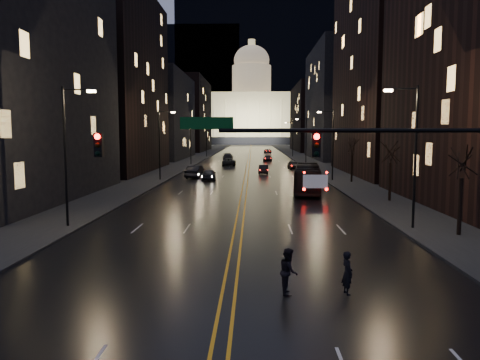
# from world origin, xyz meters

# --- Properties ---
(ground) EXTENTS (900.00, 900.00, 0.00)m
(ground) POSITION_xyz_m (0.00, 0.00, 0.00)
(ground) COLOR black
(ground) RESTS_ON ground
(road) EXTENTS (20.00, 320.00, 0.02)m
(road) POSITION_xyz_m (0.00, 130.00, 0.01)
(road) COLOR black
(road) RESTS_ON ground
(sidewalk_left) EXTENTS (8.00, 320.00, 0.16)m
(sidewalk_left) POSITION_xyz_m (-14.00, 130.00, 0.08)
(sidewalk_left) COLOR black
(sidewalk_left) RESTS_ON ground
(sidewalk_right) EXTENTS (8.00, 320.00, 0.16)m
(sidewalk_right) POSITION_xyz_m (14.00, 130.00, 0.08)
(sidewalk_right) COLOR black
(sidewalk_right) RESTS_ON ground
(center_line) EXTENTS (0.62, 320.00, 0.01)m
(center_line) POSITION_xyz_m (0.00, 130.00, 0.03)
(center_line) COLOR orange
(center_line) RESTS_ON road
(building_left_near) EXTENTS (12.00, 28.00, 22.00)m
(building_left_near) POSITION_xyz_m (-21.00, 22.00, 11.00)
(building_left_near) COLOR black
(building_left_near) RESTS_ON ground
(building_left_mid) EXTENTS (12.00, 30.00, 28.00)m
(building_left_mid) POSITION_xyz_m (-21.00, 54.00, 14.00)
(building_left_mid) COLOR black
(building_left_mid) RESTS_ON ground
(building_left_far) EXTENTS (12.00, 34.00, 20.00)m
(building_left_far) POSITION_xyz_m (-21.00, 92.00, 10.00)
(building_left_far) COLOR black
(building_left_far) RESTS_ON ground
(building_left_dist) EXTENTS (12.00, 40.00, 24.00)m
(building_left_dist) POSITION_xyz_m (-21.00, 140.00, 12.00)
(building_left_dist) COLOR black
(building_left_dist) RESTS_ON ground
(building_right_tall) EXTENTS (12.00, 30.00, 38.00)m
(building_right_tall) POSITION_xyz_m (21.00, 50.00, 19.00)
(building_right_tall) COLOR black
(building_right_tall) RESTS_ON ground
(building_right_mid) EXTENTS (12.00, 34.00, 26.00)m
(building_right_mid) POSITION_xyz_m (21.00, 92.00, 13.00)
(building_right_mid) COLOR black
(building_right_mid) RESTS_ON ground
(building_right_dist) EXTENTS (12.00, 40.00, 22.00)m
(building_right_dist) POSITION_xyz_m (21.00, 140.00, 11.00)
(building_right_dist) COLOR black
(building_right_dist) RESTS_ON ground
(mountain_ridge) EXTENTS (520.00, 60.00, 130.00)m
(mountain_ridge) POSITION_xyz_m (40.00, 380.00, 65.00)
(mountain_ridge) COLOR black
(mountain_ridge) RESTS_ON ground
(capitol) EXTENTS (90.00, 50.00, 58.50)m
(capitol) POSITION_xyz_m (0.00, 250.00, 17.15)
(capitol) COLOR black
(capitol) RESTS_ON ground
(traffic_signal) EXTENTS (17.29, 0.45, 7.00)m
(traffic_signal) POSITION_xyz_m (5.91, -0.00, 5.10)
(traffic_signal) COLOR black
(traffic_signal) RESTS_ON ground
(streetlamp_right_near) EXTENTS (2.13, 0.25, 9.00)m
(streetlamp_right_near) POSITION_xyz_m (10.81, 10.00, 5.08)
(streetlamp_right_near) COLOR black
(streetlamp_right_near) RESTS_ON ground
(streetlamp_left_near) EXTENTS (2.13, 0.25, 9.00)m
(streetlamp_left_near) POSITION_xyz_m (-10.81, 10.00, 5.08)
(streetlamp_left_near) COLOR black
(streetlamp_left_near) RESTS_ON ground
(streetlamp_right_mid) EXTENTS (2.13, 0.25, 9.00)m
(streetlamp_right_mid) POSITION_xyz_m (10.81, 40.00, 5.08)
(streetlamp_right_mid) COLOR black
(streetlamp_right_mid) RESTS_ON ground
(streetlamp_left_mid) EXTENTS (2.13, 0.25, 9.00)m
(streetlamp_left_mid) POSITION_xyz_m (-10.81, 40.00, 5.08)
(streetlamp_left_mid) COLOR black
(streetlamp_left_mid) RESTS_ON ground
(streetlamp_right_far) EXTENTS (2.13, 0.25, 9.00)m
(streetlamp_right_far) POSITION_xyz_m (10.81, 70.00, 5.08)
(streetlamp_right_far) COLOR black
(streetlamp_right_far) RESTS_ON ground
(streetlamp_left_far) EXTENTS (2.13, 0.25, 9.00)m
(streetlamp_left_far) POSITION_xyz_m (-10.81, 70.00, 5.08)
(streetlamp_left_far) COLOR black
(streetlamp_left_far) RESTS_ON ground
(streetlamp_right_dist) EXTENTS (2.13, 0.25, 9.00)m
(streetlamp_right_dist) POSITION_xyz_m (10.81, 100.00, 5.08)
(streetlamp_right_dist) COLOR black
(streetlamp_right_dist) RESTS_ON ground
(streetlamp_left_dist) EXTENTS (2.13, 0.25, 9.00)m
(streetlamp_left_dist) POSITION_xyz_m (-10.81, 100.00, 5.08)
(streetlamp_left_dist) COLOR black
(streetlamp_left_dist) RESTS_ON ground
(tree_right_near) EXTENTS (2.40, 2.40, 6.65)m
(tree_right_near) POSITION_xyz_m (13.00, 8.00, 4.53)
(tree_right_near) COLOR black
(tree_right_near) RESTS_ON ground
(tree_right_mid) EXTENTS (2.40, 2.40, 6.65)m
(tree_right_mid) POSITION_xyz_m (13.00, 22.00, 4.53)
(tree_right_mid) COLOR black
(tree_right_mid) RESTS_ON ground
(tree_right_far) EXTENTS (2.40, 2.40, 6.65)m
(tree_right_far) POSITION_xyz_m (13.00, 38.00, 4.53)
(tree_right_far) COLOR black
(tree_right_far) RESTS_ON ground
(bus) EXTENTS (3.66, 10.80, 2.95)m
(bus) POSITION_xyz_m (6.48, 28.28, 1.47)
(bus) COLOR black
(bus) RESTS_ON ground
(oncoming_car_a) EXTENTS (2.20, 4.70, 1.56)m
(oncoming_car_a) POSITION_xyz_m (-4.80, 40.55, 0.78)
(oncoming_car_a) COLOR black
(oncoming_car_a) RESTS_ON ground
(oncoming_car_b) EXTENTS (2.42, 5.32, 1.69)m
(oncoming_car_b) POSITION_xyz_m (-6.89, 43.82, 0.85)
(oncoming_car_b) COLOR black
(oncoming_car_b) RESTS_ON ground
(oncoming_car_c) EXTENTS (2.42, 5.18, 1.44)m
(oncoming_car_c) POSITION_xyz_m (-3.58, 68.06, 0.72)
(oncoming_car_c) COLOR black
(oncoming_car_c) RESTS_ON ground
(oncoming_car_d) EXTENTS (2.27, 5.25, 1.51)m
(oncoming_car_d) POSITION_xyz_m (-4.90, 88.73, 0.75)
(oncoming_car_d) COLOR black
(oncoming_car_d) RESTS_ON ground
(receding_car_a) EXTENTS (1.60, 4.08, 1.32)m
(receding_car_a) POSITION_xyz_m (2.50, 50.79, 0.66)
(receding_car_a) COLOR black
(receding_car_a) RESTS_ON ground
(receding_car_b) EXTENTS (2.11, 4.46, 1.47)m
(receding_car_b) POSITION_xyz_m (7.79, 59.33, 0.74)
(receding_car_b) COLOR black
(receding_car_b) RESTS_ON ground
(receding_car_c) EXTENTS (2.18, 4.72, 1.34)m
(receding_car_c) POSITION_xyz_m (4.08, 81.36, 0.67)
(receding_car_c) COLOR black
(receding_car_c) RESTS_ON ground
(receding_car_d) EXTENTS (2.54, 4.97, 1.34)m
(receding_car_d) POSITION_xyz_m (5.37, 123.20, 0.67)
(receding_car_d) COLOR black
(receding_car_d) RESTS_ON ground
(pedestrian_a) EXTENTS (0.53, 0.68, 1.66)m
(pedestrian_a) POSITION_xyz_m (4.49, -2.00, 0.83)
(pedestrian_a) COLOR black
(pedestrian_a) RESTS_ON ground
(pedestrian_b) EXTENTS (0.48, 0.86, 1.77)m
(pedestrian_b) POSITION_xyz_m (2.27, -2.00, 0.89)
(pedestrian_b) COLOR black
(pedestrian_b) RESTS_ON ground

